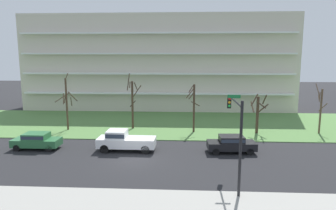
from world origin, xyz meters
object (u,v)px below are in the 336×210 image
tree_far_left (67,103)px  sedan_green_center_right (37,140)px  tree_center (194,107)px  tree_left (133,102)px  tree_far_right (320,109)px  traffic_signal_mast (236,125)px  sedan_black_near_left (231,143)px  tree_right (258,112)px  pickup_white_center_left (124,140)px

tree_far_left → sedan_green_center_right: 7.81m
tree_center → sedan_green_center_right: tree_center is taller
tree_far_left → sedan_green_center_right: bearing=-91.3°
tree_left → sedan_green_center_right: size_ratio=1.54×
tree_far_right → traffic_signal_mast: size_ratio=0.93×
tree_far_right → sedan_green_center_right: size_ratio=1.31×
sedan_black_near_left → tree_right: bearing=-122.6°
tree_far_right → sedan_green_center_right: 30.43m
tree_right → tree_far_right: size_ratio=0.80×
tree_center → traffic_signal_mast: size_ratio=0.91×
tree_far_left → pickup_white_center_left: size_ratio=1.26×
sedan_black_near_left → sedan_green_center_right: (-18.45, 0.00, 0.00)m
tree_right → traffic_signal_mast: (-4.91, -14.15, 1.75)m
tree_far_left → pickup_white_center_left: bearing=-41.8°
tree_left → tree_far_right: size_ratio=1.18×
tree_far_left → tree_center: bearing=-0.9°
tree_far_left → sedan_black_near_left: tree_far_left is taller
tree_far_right → sedan_black_near_left: 13.36m
tree_center → pickup_white_center_left: size_ratio=1.04×
tree_far_right → pickup_white_center_left: tree_far_right is taller
tree_right → sedan_green_center_right: bearing=-162.8°
tree_center → tree_far_right: size_ratio=0.98×
tree_far_left → tree_center: 14.99m
tree_far_left → sedan_green_center_right: (-0.17, -7.40, -2.48)m
tree_right → pickup_white_center_left: 15.69m
tree_left → traffic_signal_mast: tree_left is taller
tree_left → tree_far_right: bearing=-3.2°
tree_left → sedan_black_near_left: (10.61, -8.49, -2.46)m
sedan_green_center_right → tree_far_left: bearing=-91.3°
tree_right → pickup_white_center_left: size_ratio=0.85×
sedan_black_near_left → tree_far_left: bearing=-24.8°
traffic_signal_mast → tree_center: bearing=99.4°
tree_center → sedan_black_near_left: tree_center is taller
traffic_signal_mast → tree_far_left: bearing=139.9°
pickup_white_center_left → tree_left: bearing=-85.0°
tree_right → tree_far_right: (7.04, 0.33, 0.32)m
pickup_white_center_left → sedan_green_center_right: pickup_white_center_left is taller
traffic_signal_mast → tree_far_right: bearing=50.5°
tree_left → pickup_white_center_left: (0.61, -8.48, -2.32)m
sedan_green_center_right → tree_far_right: bearing=-166.1°
tree_left → tree_right: (14.60, -1.53, -0.82)m
tree_far_left → tree_left: size_ratio=1.01×
tree_center → sedan_black_near_left: 8.18m
sedan_black_near_left → traffic_signal_mast: traffic_signal_mast is taller
tree_far_left → traffic_signal_mast: 22.70m
tree_left → tree_right: bearing=-6.0°
tree_center → sedan_green_center_right: bearing=-154.7°
sedan_black_near_left → tree_center: bearing=-68.1°
tree_far_right → sedan_black_near_left: (-11.03, -7.28, -1.97)m
sedan_green_center_right → sedan_black_near_left: bearing=-180.0°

